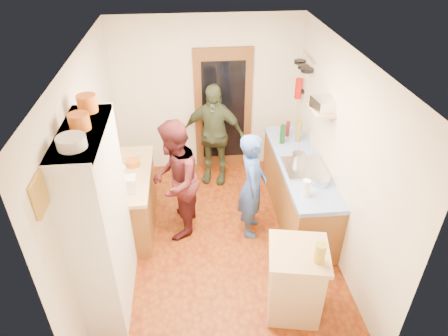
{
  "coord_description": "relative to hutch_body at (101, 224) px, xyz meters",
  "views": [
    {
      "loc": [
        -0.33,
        -4.08,
        3.86
      ],
      "look_at": [
        0.09,
        0.15,
        1.1
      ],
      "focal_mm": 32.0,
      "sensor_mm": 36.0,
      "label": 1
    }
  ],
  "objects": [
    {
      "name": "floor",
      "position": [
        1.3,
        0.8,
        -1.11
      ],
      "size": [
        3.0,
        4.0,
        0.02
      ],
      "primitive_type": "cube",
      "color": "#853D0E",
      "rests_on": "ground"
    },
    {
      "name": "ceiling",
      "position": [
        1.3,
        0.8,
        1.51
      ],
      "size": [
        3.0,
        4.0,
        0.02
      ],
      "primitive_type": "cube",
      "color": "silver",
      "rests_on": "ground"
    },
    {
      "name": "wall_back",
      "position": [
        1.3,
        2.81,
        0.2
      ],
      "size": [
        3.0,
        0.02,
        2.6
      ],
      "primitive_type": "cube",
      "color": "silver",
      "rests_on": "ground"
    },
    {
      "name": "wall_front",
      "position": [
        1.3,
        -1.21,
        0.2
      ],
      "size": [
        3.0,
        0.02,
        2.6
      ],
      "primitive_type": "cube",
      "color": "silver",
      "rests_on": "ground"
    },
    {
      "name": "wall_left",
      "position": [
        -0.21,
        0.8,
        0.2
      ],
      "size": [
        0.02,
        4.0,
        2.6
      ],
      "primitive_type": "cube",
      "color": "silver",
      "rests_on": "ground"
    },
    {
      "name": "wall_right",
      "position": [
        2.81,
        0.8,
        0.2
      ],
      "size": [
        0.02,
        4.0,
        2.6
      ],
      "primitive_type": "cube",
      "color": "silver",
      "rests_on": "ground"
    },
    {
      "name": "door_frame",
      "position": [
        1.55,
        2.77,
        -0.05
      ],
      "size": [
        0.95,
        0.06,
        2.1
      ],
      "primitive_type": "cube",
      "color": "brown",
      "rests_on": "ground"
    },
    {
      "name": "door_glass",
      "position": [
        1.55,
        2.74,
        -0.05
      ],
      "size": [
        0.7,
        0.02,
        1.7
      ],
      "primitive_type": "cube",
      "color": "black",
      "rests_on": "door_frame"
    },
    {
      "name": "hutch_body",
      "position": [
        0.0,
        0.0,
        0.0
      ],
      "size": [
        0.4,
        1.2,
        2.2
      ],
      "primitive_type": "cube",
      "color": "white",
      "rests_on": "ground"
    },
    {
      "name": "hutch_top_shelf",
      "position": [
        0.0,
        0.0,
        1.08
      ],
      "size": [
        0.4,
        1.14,
        0.04
      ],
      "primitive_type": "cube",
      "color": "white",
      "rests_on": "hutch_body"
    },
    {
      "name": "plate_stack",
      "position": [
        0.0,
        -0.31,
        1.15
      ],
      "size": [
        0.24,
        0.24,
        0.1
      ],
      "primitive_type": "cylinder",
      "color": "white",
      "rests_on": "hutch_top_shelf"
    },
    {
      "name": "orange_pot_a",
      "position": [
        0.0,
        0.03,
        1.17
      ],
      "size": [
        0.19,
        0.19,
        0.15
      ],
      "primitive_type": "cylinder",
      "color": "orange",
      "rests_on": "hutch_top_shelf"
    },
    {
      "name": "orange_pot_b",
      "position": [
        0.0,
        0.4,
        1.18
      ],
      "size": [
        0.19,
        0.19,
        0.17
      ],
      "primitive_type": "cylinder",
      "color": "orange",
      "rests_on": "hutch_top_shelf"
    },
    {
      "name": "left_counter_base",
      "position": [
        0.1,
        1.25,
        -0.68
      ],
      "size": [
        0.6,
        1.4,
        0.85
      ],
      "primitive_type": "cube",
      "color": "brown",
      "rests_on": "ground"
    },
    {
      "name": "left_counter_top",
      "position": [
        0.1,
        1.25,
        -0.23
      ],
      "size": [
        0.64,
        1.44,
        0.05
      ],
      "primitive_type": "cube",
      "color": "tan",
      "rests_on": "left_counter_base"
    },
    {
      "name": "toaster",
      "position": [
        0.15,
        0.85,
        -0.1
      ],
      "size": [
        0.26,
        0.18,
        0.2
      ],
      "primitive_type": "cube",
      "rotation": [
        0.0,
        0.0,
        0.01
      ],
      "color": "white",
      "rests_on": "left_counter_top"
    },
    {
      "name": "kettle",
      "position": [
        0.05,
        1.14,
        -0.11
      ],
      "size": [
        0.16,
        0.16,
        0.17
      ],
      "primitive_type": "cylinder",
      "rotation": [
        0.0,
        0.0,
        -0.06
      ],
      "color": "white",
      "rests_on": "left_counter_top"
    },
    {
      "name": "orange_bowl",
      "position": [
        0.18,
        1.44,
        -0.16
      ],
      "size": [
        0.23,
        0.23,
        0.08
      ],
      "primitive_type": "cylinder",
      "rotation": [
        0.0,
        0.0,
        -0.27
      ],
      "color": "orange",
      "rests_on": "left_counter_top"
    },
    {
      "name": "chopping_board",
      "position": [
        0.12,
        1.74,
        -0.19
      ],
      "size": [
        0.34,
        0.27,
        0.02
      ],
      "primitive_type": "cube",
      "rotation": [
        0.0,
        0.0,
        0.19
      ],
      "color": "tan",
      "rests_on": "left_counter_top"
    },
    {
      "name": "right_counter_base",
      "position": [
        2.5,
        1.3,
        -0.68
      ],
      "size": [
        0.6,
        2.2,
        0.84
      ],
      "primitive_type": "cube",
      "color": "brown",
      "rests_on": "ground"
    },
    {
      "name": "right_counter_top",
      "position": [
        2.5,
        1.3,
        -0.23
      ],
      "size": [
        0.62,
        2.22,
        0.06
      ],
      "primitive_type": "cube",
      "color": "blue",
      "rests_on": "right_counter_base"
    },
    {
      "name": "hob",
      "position": [
        2.5,
        1.12,
        -0.18
      ],
      "size": [
        0.55,
        0.58,
        0.04
      ],
      "primitive_type": "cube",
      "color": "silver",
      "rests_on": "right_counter_top"
    },
    {
      "name": "pot_on_hob",
      "position": [
        2.45,
        1.27,
        -0.1
      ],
      "size": [
        0.18,
        0.18,
        0.12
      ],
      "primitive_type": "cylinder",
      "color": "silver",
      "rests_on": "hob"
    },
    {
      "name": "bottle_a",
      "position": [
        2.35,
        1.86,
        -0.05
      ],
      "size": [
        0.09,
        0.09,
        0.3
      ],
      "primitive_type": "cylinder",
      "rotation": [
        0.0,
        0.0,
        0.15
      ],
      "color": "#143F14",
      "rests_on": "right_counter_top"
    },
    {
      "name": "bottle_b",
      "position": [
        2.48,
        2.07,
        -0.08
      ],
      "size": [
        0.07,
        0.07,
        0.25
      ],
      "primitive_type": "cylinder",
      "rotation": [
        0.0,
        0.0,
        -0.23
      ],
      "color": "#591419",
      "rests_on": "right_counter_top"
    },
    {
      "name": "bottle_c",
      "position": [
        2.61,
        1.91,
        -0.03
      ],
      "size": [
        0.1,
        0.1,
        0.34
      ],
      "primitive_type": "cylinder",
      "rotation": [
        0.0,
        0.0,
        0.17
      ],
      "color": "olive",
      "rests_on": "right_counter_top"
    },
    {
      "name": "paper_towel",
      "position": [
        2.35,
        0.54,
        -0.09
      ],
      "size": [
        0.12,
        0.12,
        0.22
      ],
      "primitive_type": "cylinder",
      "rotation": [
        0.0,
        0.0,
        -0.22
      ],
      "color": "white",
      "rests_on": "right_counter_top"
    },
    {
      "name": "mixing_bowl",
      "position": [
        2.6,
        0.77,
        -0.15
      ],
      "size": [
        0.27,
        0.27,
        0.1
      ],
      "primitive_type": "cylinder",
      "rotation": [
        0.0,
        0.0,
        -0.08
      ],
      "color": "silver",
      "rests_on": "right_counter_top"
    },
    {
      "name": "island_base",
      "position": [
        2.03,
        -0.4,
        -0.67
      ],
      "size": [
        0.64,
        0.64,
        0.86
      ],
      "primitive_type": "cube",
      "rotation": [
        0.0,
        0.0,
        -0.19
      ],
      "color": "tan",
      "rests_on": "ground"
    },
    {
      "name": "island_top",
      "position": [
        2.03,
        -0.4,
        -0.22
      ],
      "size": [
        0.72,
        0.72,
        0.05
      ],
      "primitive_type": "cube",
      "rotation": [
        0.0,
        0.0,
        -0.19
      ],
      "color": "tan",
      "rests_on": "island_base"
    },
    {
      "name": "cutting_board",
      "position": [
        2.0,
        -0.34,
        -0.21
      ],
      "size": [
        0.4,
        0.34,
        0.02
      ],
      "primitive_type": "cube",
      "rotation": [
        0.0,
        0.0,
        -0.19
      ],
      "color": "white",
      "rests_on": "island_top"
    },
    {
      "name": "oil_jar",
      "position": [
        2.19,
        -0.55,
        -0.08
      ],
      "size": [
        0.13,
        0.13,
        0.22
      ],
      "primitive_type": "cylinder",
      "rotation": [
        0.0,
        0.0,
        -0.19
      ],
      "color": "#AD9E2D",
      "rests_on": "island_top"
    },
    {
      "name": "pan_rail",
      "position": [
        2.76,
        2.33,
        0.95
      ],
      "size": [
        0.02,
        0.65,
        0.02
      ],
      "primitive_type": "cylinder",
      "rotation": [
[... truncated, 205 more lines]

